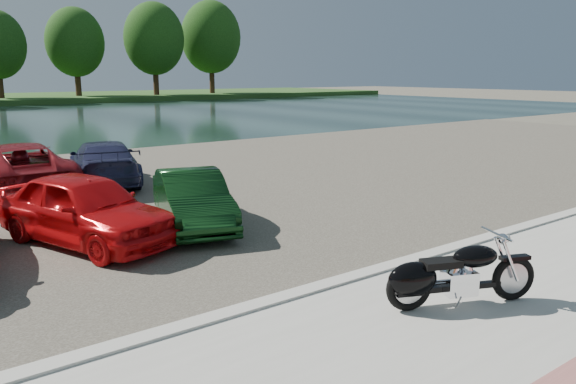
{
  "coord_description": "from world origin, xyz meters",
  "views": [
    {
      "loc": [
        -6.66,
        -4.29,
        3.37
      ],
      "look_at": [
        -0.22,
        4.25,
        1.1
      ],
      "focal_mm": 35.0,
      "sensor_mm": 36.0,
      "label": 1
    }
  ],
  "objects": [
    {
      "name": "car_5",
      "position": [
        -1.11,
        6.55,
        0.66
      ],
      "size": [
        2.36,
        3.97,
        1.23
      ],
      "primitive_type": "imported",
      "rotation": [
        0.0,
        0.0,
        -0.3
      ],
      "color": "black",
      "rests_on": "parking_lot"
    },
    {
      "name": "ground",
      "position": [
        0.0,
        0.0,
        0.0
      ],
      "size": [
        200.0,
        200.0,
        0.0
      ],
      "primitive_type": "plane",
      "color": "#595447",
      "rests_on": "ground"
    },
    {
      "name": "promenade",
      "position": [
        0.0,
        -1.0,
        0.05
      ],
      "size": [
        60.0,
        6.0,
        0.1
      ],
      "primitive_type": "cube",
      "color": "#AEACA4",
      "rests_on": "ground"
    },
    {
      "name": "motorcycle",
      "position": [
        -0.31,
        0.35,
        0.56
      ],
      "size": [
        2.2,
        1.16,
        1.05
      ],
      "rotation": [
        0.0,
        0.0,
        -0.41
      ],
      "color": "black",
      "rests_on": "promenade"
    },
    {
      "name": "kerb",
      "position": [
        0.0,
        2.0,
        0.07
      ],
      "size": [
        60.0,
        0.3,
        0.14
      ],
      "primitive_type": "cube",
      "color": "#AEACA4",
      "rests_on": "ground"
    },
    {
      "name": "car_11",
      "position": [
        -0.97,
        12.58,
        0.71
      ],
      "size": [
        2.93,
        4.91,
        1.33
      ],
      "primitive_type": "imported",
      "rotation": [
        0.0,
        0.0,
        2.89
      ],
      "color": "#282A4E",
      "rests_on": "parking_lot"
    },
    {
      "name": "car_10",
      "position": [
        -3.37,
        12.67,
        0.76
      ],
      "size": [
        2.52,
        5.24,
        1.44
      ],
      "primitive_type": "imported",
      "rotation": [
        0.0,
        0.0,
        3.12
      ],
      "color": "maroon",
      "rests_on": "parking_lot"
    },
    {
      "name": "parking_lot",
      "position": [
        0.0,
        11.0,
        0.02
      ],
      "size": [
        60.0,
        18.0,
        0.04
      ],
      "primitive_type": "cube",
      "color": "#3D3931",
      "rests_on": "ground"
    },
    {
      "name": "car_4",
      "position": [
        -3.38,
        6.72,
        0.75
      ],
      "size": [
        2.95,
        4.49,
        1.42
      ],
      "primitive_type": "imported",
      "rotation": [
        0.0,
        0.0,
        0.34
      ],
      "color": "red",
      "rests_on": "parking_lot"
    }
  ]
}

